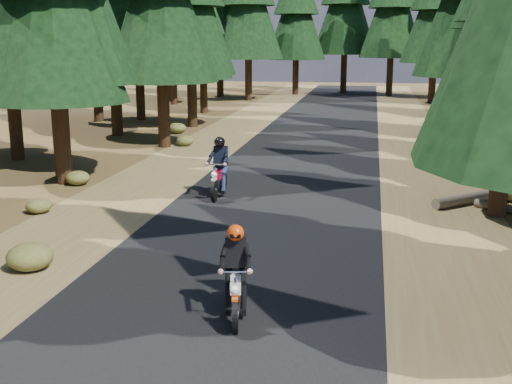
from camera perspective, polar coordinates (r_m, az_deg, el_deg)
ground at (r=14.11m, az=-1.09°, el=-5.74°), size 120.00×120.00×0.00m
road at (r=18.84m, az=1.89°, el=-0.82°), size 6.00×100.00×0.01m
shoulder_l at (r=20.01m, az=-11.26°, el=-0.24°), size 3.20×100.00×0.01m
shoulder_r at (r=18.76m, az=15.93°, el=-1.41°), size 3.20×100.00×0.01m
log_near at (r=20.76m, az=21.33°, el=0.03°), size 4.68×4.19×0.32m
understory_shrubs at (r=19.96m, az=7.39°, el=0.67°), size 16.21×27.80×0.69m
rider_lead at (r=10.96m, az=-1.81°, el=-8.51°), size 0.86×1.85×1.59m
rider_follow at (r=19.28m, az=-3.32°, el=1.32°), size 0.66×2.02×1.79m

